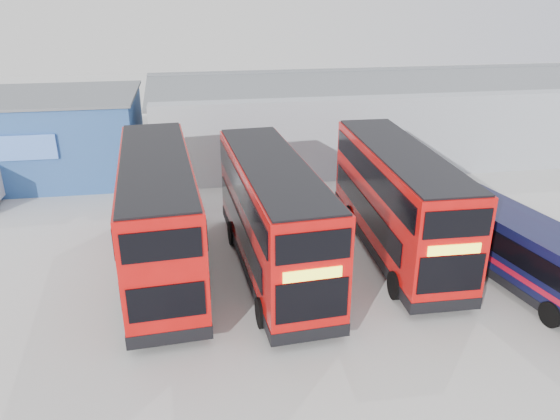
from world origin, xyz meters
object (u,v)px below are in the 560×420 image
object	(u,v)px
double_decker_centre	(273,219)
double_decker_right	(397,202)
double_decker_left	(160,217)
maintenance_shed	(370,115)
office_block	(38,136)
single_decker_blue	(521,253)

from	to	relation	value
double_decker_centre	double_decker_right	size ratio (longest dim) A/B	1.01
double_decker_left	double_decker_centre	bearing A→B (deg)	166.52
double_decker_right	maintenance_shed	bearing A→B (deg)	77.17
office_block	double_decker_centre	bearing A→B (deg)	-49.13
double_decker_left	double_decker_centre	world-z (taller)	double_decker_left
office_block	double_decker_centre	xyz separation A→B (m)	(12.52, -14.47, -0.18)
double_decker_centre	double_decker_right	bearing A→B (deg)	4.94
double_decker_centre	single_decker_blue	xyz separation A→B (m)	(9.70, -2.64, -1.04)
maintenance_shed	double_decker_left	size ratio (longest dim) A/B	2.55
double_decker_left	double_decker_right	xyz separation A→B (m)	(10.32, 0.16, -0.09)
double_decker_left	single_decker_blue	distance (m)	14.76
single_decker_blue	double_decker_right	bearing A→B (deg)	-53.30
office_block	double_decker_right	bearing A→B (deg)	-36.62
office_block	maintenance_shed	world-z (taller)	maintenance_shed
double_decker_centre	maintenance_shed	bearing A→B (deg)	55.84
office_block	maintenance_shed	distance (m)	22.09
office_block	double_decker_left	size ratio (longest dim) A/B	1.03
maintenance_shed	single_decker_blue	bearing A→B (deg)	-89.33
maintenance_shed	double_decker_centre	distance (m)	19.01
office_block	single_decker_blue	bearing A→B (deg)	-37.58
double_decker_left	single_decker_blue	bearing A→B (deg)	162.54
double_decker_right	single_decker_blue	world-z (taller)	double_decker_right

